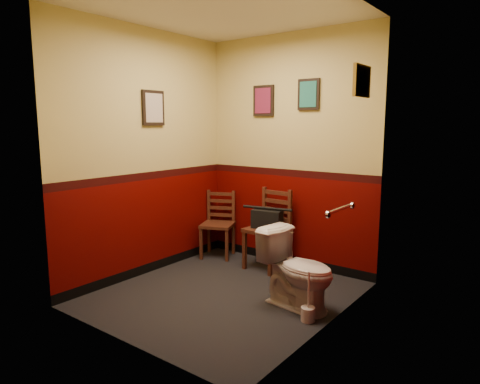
# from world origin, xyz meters

# --- Properties ---
(floor) EXTENTS (2.20, 2.40, 0.00)m
(floor) POSITION_xyz_m (0.00, 0.00, 0.00)
(floor) COLOR black
(floor) RESTS_ON ground
(ceiling) EXTENTS (2.20, 2.40, 0.00)m
(ceiling) POSITION_xyz_m (0.00, 0.00, 2.70)
(ceiling) COLOR silver
(ceiling) RESTS_ON ground
(wall_back) EXTENTS (2.20, 0.00, 2.70)m
(wall_back) POSITION_xyz_m (0.00, 1.20, 1.35)
(wall_back) COLOR #4F0403
(wall_back) RESTS_ON ground
(wall_front) EXTENTS (2.20, 0.00, 2.70)m
(wall_front) POSITION_xyz_m (0.00, -1.20, 1.35)
(wall_front) COLOR #4F0403
(wall_front) RESTS_ON ground
(wall_left) EXTENTS (0.00, 2.40, 2.70)m
(wall_left) POSITION_xyz_m (-1.10, 0.00, 1.35)
(wall_left) COLOR #4F0403
(wall_left) RESTS_ON ground
(wall_right) EXTENTS (0.00, 2.40, 2.70)m
(wall_right) POSITION_xyz_m (1.10, 0.00, 1.35)
(wall_right) COLOR #4F0403
(wall_right) RESTS_ON ground
(grab_bar) EXTENTS (0.05, 0.56, 0.06)m
(grab_bar) POSITION_xyz_m (1.07, 0.25, 0.95)
(grab_bar) COLOR silver
(grab_bar) RESTS_ON wall_right
(framed_print_back_a) EXTENTS (0.28, 0.04, 0.36)m
(framed_print_back_a) POSITION_xyz_m (-0.35, 1.18, 1.95)
(framed_print_back_a) COLOR black
(framed_print_back_a) RESTS_ON wall_back
(framed_print_back_b) EXTENTS (0.26, 0.04, 0.34)m
(framed_print_back_b) POSITION_xyz_m (0.25, 1.18, 2.00)
(framed_print_back_b) COLOR black
(framed_print_back_b) RESTS_ON wall_back
(framed_print_left) EXTENTS (0.04, 0.30, 0.38)m
(framed_print_left) POSITION_xyz_m (-1.08, 0.10, 1.85)
(framed_print_left) COLOR black
(framed_print_left) RESTS_ON wall_left
(framed_print_right) EXTENTS (0.04, 0.34, 0.28)m
(framed_print_right) POSITION_xyz_m (1.08, 0.60, 2.05)
(framed_print_right) COLOR olive
(framed_print_right) RESTS_ON wall_right
(toilet) EXTENTS (0.77, 0.49, 0.71)m
(toilet) POSITION_xyz_m (0.72, 0.17, 0.35)
(toilet) COLOR white
(toilet) RESTS_ON floor
(toilet_brush) EXTENTS (0.12, 0.12, 0.44)m
(toilet_brush) POSITION_xyz_m (0.94, -0.02, 0.07)
(toilet_brush) COLOR silver
(toilet_brush) RESTS_ON floor
(chair_left) EXTENTS (0.51, 0.51, 0.83)m
(chair_left) POSITION_xyz_m (-0.87, 0.94, 0.42)
(chair_left) COLOR #542819
(chair_left) RESTS_ON floor
(chair_right) EXTENTS (0.46, 0.46, 0.93)m
(chair_right) POSITION_xyz_m (-0.10, 0.95, 0.46)
(chair_right) COLOR #542819
(chair_right) RESTS_ON floor
(handbag) EXTENTS (0.37, 0.24, 0.25)m
(handbag) POSITION_xyz_m (-0.10, 0.90, 0.59)
(handbag) COLOR black
(handbag) RESTS_ON chair_right
(tp_stack) EXTENTS (0.23, 0.14, 0.30)m
(tp_stack) POSITION_xyz_m (0.09, 1.07, 0.13)
(tp_stack) COLOR silver
(tp_stack) RESTS_ON floor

